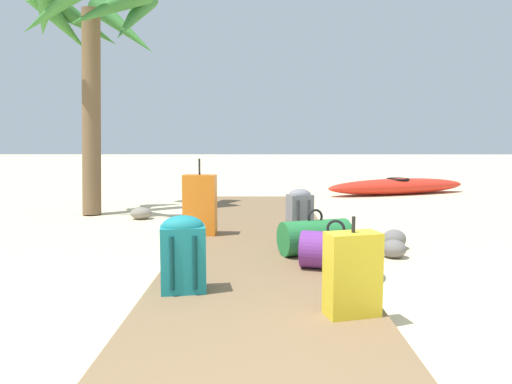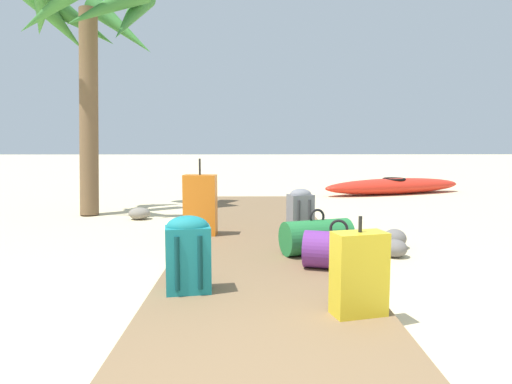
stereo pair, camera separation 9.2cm
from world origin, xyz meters
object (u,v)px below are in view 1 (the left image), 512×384
Objects in this scene: duffel_bag_purple at (335,251)px; backpack_teal at (183,252)px; duffel_bag_green at (315,237)px; kayak at (398,186)px; suitcase_yellow at (352,274)px; backpack_grey at (300,212)px; palm_tree_far_left at (91,35)px; suitcase_orange at (200,205)px.

backpack_teal reaches higher than duffel_bag_purple.
kayak is (2.44, 5.72, -0.08)m from duffel_bag_green.
suitcase_yellow reaches higher than duffel_bag_purple.
suitcase_yellow is 1.25m from backpack_teal.
duffel_bag_green is at bearing -113.15° from kayak.
duffel_bag_purple is (0.20, -1.29, -0.13)m from backpack_grey.
suitcase_yellow reaches higher than duffel_bag_green.
duffel_bag_purple is at bearing 26.80° from backpack_teal.
palm_tree_far_left is at bearing -154.08° from kayak.
duffel_bag_green is at bearing -36.99° from suitcase_orange.
palm_tree_far_left reaches higher than backpack_teal.
palm_tree_far_left is (-2.03, 4.17, 2.42)m from backpack_teal.
suitcase_orange is 1.57× the size of backpack_teal.
backpack_grey is at bearing 93.26° from suitcase_yellow.
palm_tree_far_left reaches higher than duffel_bag_green.
duffel_bag_purple is 1.38m from backpack_teal.
duffel_bag_purple is 2.02m from suitcase_orange.
backpack_grey is 0.86× the size of duffel_bag_purple.
duffel_bag_purple is 5.46m from palm_tree_far_left.
kayak is at bearing 52.37° from suitcase_orange.
suitcase_orange is 0.25× the size of palm_tree_far_left.
palm_tree_far_left reaches higher than suitcase_orange.
suitcase_yellow is 7.74m from kayak.
suitcase_orange is at bearing 93.58° from backpack_teal.
backpack_teal is 0.76× the size of duffel_bag_green.
suitcase_orange reaches higher than duffel_bag_green.
palm_tree_far_left is (-3.19, 4.65, 2.45)m from suitcase_yellow.
kayak is at bearing 71.97° from suitcase_yellow.
palm_tree_far_left reaches higher than suitcase_yellow.
suitcase_orange is (-1.36, 1.49, 0.19)m from duffel_bag_purple.
duffel_bag_green is at bearing 91.69° from suitcase_yellow.
palm_tree_far_left is at bearing 124.47° from suitcase_yellow.
palm_tree_far_left is (-3.06, 2.26, 2.42)m from backpack_grey.
suitcase_orange is 6.04m from kayak.
kayak is at bearing 63.03° from backpack_grey.
duffel_bag_green is 5.04m from palm_tree_far_left.
duffel_bag_purple is at bearing -47.70° from suitcase_orange.
duffel_bag_purple is at bearing -47.53° from palm_tree_far_left.
duffel_bag_green is 0.21× the size of palm_tree_far_left.
backpack_teal is 1.62m from duffel_bag_green.
duffel_bag_green is at bearing 101.58° from duffel_bag_purple.
backpack_grey is at bearing 96.72° from duffel_bag_green.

